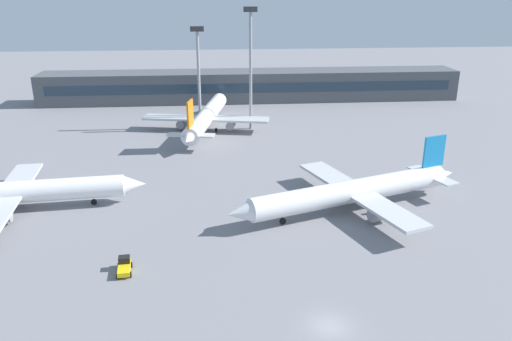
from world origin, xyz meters
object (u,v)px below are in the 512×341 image
(airplane_mid, at_px, (17,192))
(airplane_near, at_px, (351,192))
(baggage_tug_yellow, at_px, (124,266))
(floodlight_tower_west, at_px, (199,70))
(floodlight_tower_east, at_px, (251,61))
(airplane_far, at_px, (207,116))

(airplane_mid, bearing_deg, airplane_near, -5.05)
(baggage_tug_yellow, xyz_separation_m, floodlight_tower_west, (8.33, 67.26, 13.51))
(floodlight_tower_east, bearing_deg, floodlight_tower_west, 171.60)
(airplane_mid, relative_size, airplane_far, 0.91)
(airplane_mid, relative_size, floodlight_tower_east, 1.39)
(floodlight_tower_east, bearing_deg, baggage_tug_yellow, -107.64)
(floodlight_tower_west, bearing_deg, airplane_near, -64.54)
(airplane_far, height_order, baggage_tug_yellow, airplane_far)
(airplane_near, bearing_deg, floodlight_tower_west, 115.46)
(floodlight_tower_east, bearing_deg, airplane_far, 177.79)
(airplane_far, height_order, floodlight_tower_west, floodlight_tower_west)
(airplane_mid, xyz_separation_m, floodlight_tower_west, (27.98, 46.94, 11.28))
(baggage_tug_yellow, relative_size, floodlight_tower_east, 0.13)
(airplane_mid, distance_m, airplane_far, 54.30)
(airplane_far, height_order, floodlight_tower_east, floodlight_tower_east)
(airplane_far, relative_size, floodlight_tower_east, 1.52)
(floodlight_tower_west, bearing_deg, airplane_far, -41.16)
(airplane_far, bearing_deg, airplane_mid, -123.04)
(airplane_far, distance_m, floodlight_tower_east, 17.13)
(airplane_near, distance_m, baggage_tug_yellow, 36.51)
(airplane_mid, xyz_separation_m, airplane_far, (29.61, 45.52, 0.31))
(baggage_tug_yellow, bearing_deg, airplane_far, 81.40)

